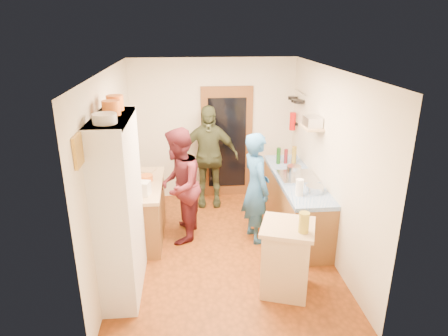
{
  "coord_description": "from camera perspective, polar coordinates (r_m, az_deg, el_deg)",
  "views": [
    {
      "loc": [
        -0.46,
        -5.17,
        3.16
      ],
      "look_at": [
        0.03,
        0.15,
        1.21
      ],
      "focal_mm": 32.0,
      "sensor_mm": 36.0,
      "label": 1
    }
  ],
  "objects": [
    {
      "name": "door_frame",
      "position": [
        7.48,
        0.41,
        3.62
      ],
      "size": [
        0.95,
        0.06,
        2.1
      ],
      "primitive_type": "cube",
      "color": "brown",
      "rests_on": "ground"
    },
    {
      "name": "oil_jar",
      "position": [
        4.65,
        11.34,
        -7.64
      ],
      "size": [
        0.15,
        0.15,
        0.24
      ],
      "primitive_type": "cylinder",
      "rotation": [
        0.0,
        0.0,
        -0.33
      ],
      "color": "#AD9E2D",
      "rests_on": "island_top"
    },
    {
      "name": "hob",
      "position": [
        6.28,
        10.45,
        -1.25
      ],
      "size": [
        0.55,
        0.58,
        0.04
      ],
      "primitive_type": "cube",
      "color": "silver",
      "rests_on": "right_counter_top"
    },
    {
      "name": "orange_bowl",
      "position": [
        6.17,
        -11.04,
        -1.41
      ],
      "size": [
        0.2,
        0.2,
        0.09
      ],
      "primitive_type": "cylinder",
      "rotation": [
        0.0,
        0.0,
        -0.02
      ],
      "color": "orange",
      "rests_on": "left_counter_top"
    },
    {
      "name": "kettle",
      "position": [
        5.87,
        -12.62,
        -2.23
      ],
      "size": [
        0.16,
        0.16,
        0.17
      ],
      "primitive_type": "cylinder",
      "rotation": [
        0.0,
        0.0,
        -0.04
      ],
      "color": "white",
      "rests_on": "left_counter_top"
    },
    {
      "name": "ext_bracket",
      "position": [
        7.34,
        10.21,
        6.22
      ],
      "size": [
        0.06,
        0.1,
        0.04
      ],
      "primitive_type": "cube",
      "color": "black",
      "rests_on": "wall_right"
    },
    {
      "name": "bottle_b",
      "position": [
        6.87,
        8.83,
        1.66
      ],
      "size": [
        0.07,
        0.07,
        0.25
      ],
      "primitive_type": "cylinder",
      "rotation": [
        0.0,
        0.0,
        0.21
      ],
      "color": "#591419",
      "rests_on": "right_counter_top"
    },
    {
      "name": "floor",
      "position": [
        6.08,
        -0.15,
        -11.41
      ],
      "size": [
        3.0,
        4.0,
        0.02
      ],
      "primitive_type": "cube",
      "color": "#8A4013",
      "rests_on": "ground"
    },
    {
      "name": "bottle_a",
      "position": [
        6.83,
        7.79,
        1.75
      ],
      "size": [
        0.09,
        0.09,
        0.28
      ],
      "primitive_type": "cylinder",
      "rotation": [
        0.0,
        0.0,
        -0.35
      ],
      "color": "#143F14",
      "rests_on": "right_counter_top"
    },
    {
      "name": "chopping_board",
      "position": [
        6.59,
        -11.2,
        -0.32
      ],
      "size": [
        0.36,
        0.31,
        0.02
      ],
      "primitive_type": "cube",
      "rotation": [
        0.0,
        0.0,
        -0.35
      ],
      "color": "#CFB57D",
      "rests_on": "left_counter_top"
    },
    {
      "name": "hutch_body",
      "position": [
        4.9,
        -14.69,
        -5.54
      ],
      "size": [
        0.4,
        1.2,
        2.2
      ],
      "primitive_type": "cube",
      "color": "silver",
      "rests_on": "ground"
    },
    {
      "name": "wall_shelf",
      "position": [
        6.09,
        12.47,
        5.66
      ],
      "size": [
        0.26,
        0.42,
        0.03
      ],
      "primitive_type": "cube",
      "color": "#CFB57D",
      "rests_on": "wall_right"
    },
    {
      "name": "left_counter_base",
      "position": [
        6.29,
        -11.54,
        -6.19
      ],
      "size": [
        0.6,
        1.4,
        0.85
      ],
      "primitive_type": "cube",
      "color": "brown",
      "rests_on": "ground"
    },
    {
      "name": "pot_on_hob",
      "position": [
        6.28,
        9.94,
        -0.31
      ],
      "size": [
        0.22,
        0.22,
        0.14
      ],
      "primitive_type": "cylinder",
      "color": "silver",
      "rests_on": "hob"
    },
    {
      "name": "left_counter_top",
      "position": [
        6.11,
        -11.83,
        -2.39
      ],
      "size": [
        0.64,
        1.44,
        0.05
      ],
      "primitive_type": "cube",
      "color": "#CFB57D",
      "rests_on": "left_counter_base"
    },
    {
      "name": "right_counter_top",
      "position": [
        6.33,
        10.31,
        -1.52
      ],
      "size": [
        0.62,
        2.22,
        0.06
      ],
      "primitive_type": "cube",
      "color": "#114EA7",
      "rests_on": "right_counter_base"
    },
    {
      "name": "orange_pot_a",
      "position": [
        4.62,
        -15.81,
        8.28
      ],
      "size": [
        0.2,
        0.2,
        0.16
      ],
      "primitive_type": "cylinder",
      "color": "orange",
      "rests_on": "hutch_top_shelf"
    },
    {
      "name": "pan_hang_b",
      "position": [
        7.08,
        10.2,
        9.46
      ],
      "size": [
        0.16,
        0.16,
        0.05
      ],
      "primitive_type": "cylinder",
      "color": "black",
      "rests_on": "pan_rail"
    },
    {
      "name": "toaster",
      "position": [
        5.68,
        -11.85,
        -2.84
      ],
      "size": [
        0.29,
        0.23,
        0.19
      ],
      "primitive_type": "cube",
      "rotation": [
        0.0,
        0.0,
        -0.24
      ],
      "color": "white",
      "rests_on": "left_counter_top"
    },
    {
      "name": "picture_frame",
      "position": [
        3.92,
        -20.13,
        2.31
      ],
      "size": [
        0.03,
        0.25,
        0.3
      ],
      "primitive_type": "cube",
      "color": "gold",
      "rests_on": "wall_left"
    },
    {
      "name": "bottle_c",
      "position": [
        6.86,
        9.98,
        1.81
      ],
      "size": [
        0.08,
        0.08,
        0.31
      ],
      "primitive_type": "cylinder",
      "rotation": [
        0.0,
        0.0,
        -0.06
      ],
      "color": "olive",
      "rests_on": "right_counter_top"
    },
    {
      "name": "island_top",
      "position": [
        4.83,
        9.14,
        -8.34
      ],
      "size": [
        0.79,
        0.79,
        0.05
      ],
      "primitive_type": "cube",
      "rotation": [
        0.0,
        0.0,
        -0.33
      ],
      "color": "#CFB57D",
      "rests_on": "island_base"
    },
    {
      "name": "door_glass",
      "position": [
        7.44,
        0.44,
        3.55
      ],
      "size": [
        0.7,
        0.02,
        1.7
      ],
      "primitive_type": "cube",
      "color": "black",
      "rests_on": "door_frame"
    },
    {
      "name": "fire_extinguisher",
      "position": [
        7.31,
        9.78,
        6.6
      ],
      "size": [
        0.11,
        0.11,
        0.32
      ],
      "primitive_type": "cylinder",
      "color": "red",
      "rests_on": "wall_right"
    },
    {
      "name": "radio",
      "position": [
        6.07,
        12.53,
        6.48
      ],
      "size": [
        0.22,
        0.3,
        0.15
      ],
      "primitive_type": "cube",
      "rotation": [
        0.0,
        0.0,
        0.01
      ],
      "color": "silver",
      "rests_on": "wall_shelf"
    },
    {
      "name": "ceiling",
      "position": [
        5.22,
        -0.18,
        13.96
      ],
      "size": [
        3.0,
        4.0,
        0.02
      ],
      "primitive_type": "cube",
      "color": "silver",
      "rests_on": "ground"
    },
    {
      "name": "hutch_top_shelf",
      "position": [
        4.56,
        -15.87,
        6.83
      ],
      "size": [
        0.4,
        1.14,
        0.04
      ],
      "primitive_type": "cube",
      "color": "silver",
      "rests_on": "hutch_body"
    },
    {
      "name": "person_back",
      "position": [
        7.11,
        -2.21,
        1.67
      ],
      "size": [
        1.11,
        0.52,
        1.85
      ],
      "primitive_type": "imported",
      "rotation": [
        0.0,
        0.0,
        -0.06
      ],
      "color": "#373E25",
      "rests_on": "ground"
    },
    {
      "name": "wall_right",
      "position": [
        5.84,
        14.77,
        0.74
      ],
      "size": [
        0.02,
        4.0,
        2.6
      ],
      "primitive_type": "cube",
      "color": "beige",
      "rests_on": "ground"
    },
    {
      "name": "pan_hang_c",
      "position": [
        7.27,
        9.79,
        9.83
      ],
      "size": [
        0.17,
        0.17,
        0.05
      ],
      "primitive_type": "cylinder",
      "color": "black",
      "rests_on": "pan_rail"
    },
    {
      "name": "pan_hang_a",
      "position": [
        6.89,
        10.64,
        9.31
      ],
      "size": [
        0.18,
        0.18,
        0.05
      ],
      "primitive_type": "cylinder",
      "color": "black",
      "rests_on": "pan_rail"
    },
    {
      "name": "wall_left",
      "position": [
        5.59,
        -15.76,
        -0.19
      ],
      "size": [
        0.02,
        4.0,
        2.6
      ],
      "primitive_type": "cube",
      "color": "beige",
      "rests_on": "ground"
    },
    {
      "name": "person_hob",
      "position": [
        5.97,
        4.98,
        -2.88
      ],
      "size": [
        0.54,
        0.7,
        1.69
      ],
      "primitive_type": "imported",
      "rotation": [
        0.0,
        0.0,
        1.82
      ],
      "color": "#265B97",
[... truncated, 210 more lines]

